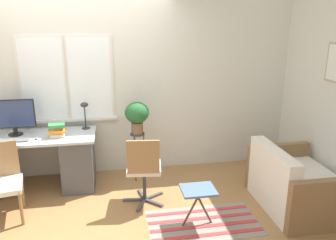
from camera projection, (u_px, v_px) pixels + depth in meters
ground_plane at (85, 196)px, 4.20m from camera, size 14.00×14.00×0.00m
wall_back_with_window at (82, 82)px, 4.54m from camera, size 9.00×0.12×2.70m
wall_right_with_picture at (315, 85)px, 4.31m from camera, size 0.08×9.00×2.70m
desk at (32, 161)px, 4.30m from camera, size 1.66×0.69×0.74m
monitor at (13, 116)px, 4.19m from camera, size 0.53×0.18×0.47m
keyboard at (12, 141)px, 4.02m from camera, size 0.40×0.13×0.02m
mouse at (36, 139)px, 4.08m from camera, size 0.03×0.06×0.03m
desk_lamp at (85, 110)px, 4.44m from camera, size 0.12×0.12×0.37m
book_stack at (57, 130)px, 4.16m from camera, size 0.22×0.18×0.17m
desk_chair_wooden at (0, 180)px, 3.65m from camera, size 0.53×0.53×0.85m
office_chair_swivel at (144, 168)px, 3.90m from camera, size 0.52×0.53×0.88m
couch_loveseat at (295, 186)px, 3.91m from camera, size 0.84×1.13×0.76m
plant_stand at (138, 141)px, 4.53m from camera, size 0.20×0.20×0.68m
potted_plant at (137, 114)px, 4.42m from camera, size 0.32×0.32×0.44m
floor_rug_striped at (203, 222)px, 3.65m from camera, size 1.24×0.69×0.01m
folding_stool at (198, 193)px, 3.51m from camera, size 0.36×0.31×0.44m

